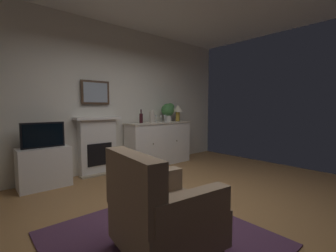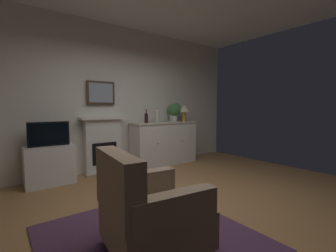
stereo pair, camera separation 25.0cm
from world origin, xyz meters
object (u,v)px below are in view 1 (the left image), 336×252
tv_set (43,135)px  fireplace_unit (98,146)px  tv_cabinet (44,167)px  armchair (161,212)px  wine_glass_center (161,117)px  table_lamp (178,110)px  sideboard_cabinet (159,143)px  wine_bottle (141,118)px  framed_picture (95,93)px  wine_glass_left (156,117)px  wine_glass_right (165,117)px  potted_plant_small (168,111)px  vase_decorative (152,116)px

tv_set → fireplace_unit: bearing=10.8°
tv_cabinet → armchair: (0.34, -2.54, 0.06)m
wine_glass_center → table_lamp: bearing=4.4°
sideboard_cabinet → tv_set: bearing=-179.8°
tv_set → armchair: (0.34, -2.52, -0.46)m
wine_bottle → armchair: wine_bottle is taller
framed_picture → table_lamp: (1.94, -0.22, -0.33)m
tv_cabinet → wine_glass_left: bearing=-0.4°
framed_picture → wine_glass_right: framed_picture is taller
wine_glass_right → wine_bottle: bearing=173.5°
framed_picture → potted_plant_small: size_ratio=1.28×
wine_glass_right → vase_decorative: (-0.37, -0.01, 0.02)m
armchair → tv_set: bearing=97.8°
tv_set → potted_plant_small: size_ratio=1.44×
framed_picture → tv_cabinet: framed_picture is taller
wine_glass_left → wine_glass_center: 0.12m
wine_glass_left → potted_plant_small: potted_plant_small is taller
fireplace_unit → wine_glass_left: wine_glass_left is taller
framed_picture → armchair: bearing=-102.9°
fireplace_unit → potted_plant_small: (1.68, -0.13, 0.66)m
wine_bottle → vase_decorative: size_ratio=1.03×
wine_bottle → wine_glass_left: wine_bottle is taller
wine_bottle → potted_plant_small: (0.77, 0.02, 0.15)m
wine_bottle → wine_glass_right: (0.60, -0.07, 0.01)m
wine_bottle → potted_plant_small: 0.79m
fireplace_unit → tv_cabinet: fireplace_unit is taller
wine_bottle → potted_plant_small: size_ratio=0.67×
framed_picture → vase_decorative: framed_picture is taller
framed_picture → vase_decorative: size_ratio=1.96×
sideboard_cabinet → wine_glass_right: (0.14, -0.04, 0.60)m
wine_glass_left → fireplace_unit: bearing=172.1°
tv_set → armchair: tv_set is taller
sideboard_cabinet → armchair: size_ratio=1.69×
wine_bottle → tv_cabinet: (-1.88, -0.01, -0.73)m
wine_glass_center → armchair: (-2.03, -2.48, -0.69)m
table_lamp → wine_glass_left: 0.67m
sideboard_cabinet → tv_cabinet: bearing=179.6°
sideboard_cabinet → wine_glass_center: 0.60m
tv_cabinet → framed_picture: bearing=12.0°
vase_decorative → potted_plant_small: size_ratio=0.65×
wine_bottle → tv_cabinet: wine_bottle is taller
sideboard_cabinet → wine_glass_left: (-0.08, -0.00, 0.60)m
wine_glass_right → tv_cabinet: (-2.48, 0.06, -0.75)m
fireplace_unit → wine_bottle: bearing=-9.4°
fireplace_unit → vase_decorative: 1.28m
fireplace_unit → wine_glass_center: 1.51m
framed_picture → wine_glass_center: (1.40, -0.26, -0.49)m
wine_glass_center → fireplace_unit: bearing=171.1°
vase_decorative → armchair: vase_decorative is taller
sideboard_cabinet → table_lamp: (0.58, 0.00, 0.75)m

